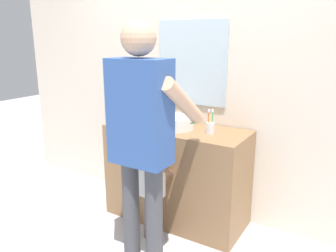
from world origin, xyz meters
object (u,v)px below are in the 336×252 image
soap_bottle (142,116)px  child_toddler (152,182)px  toothbrush_cup (210,127)px  adult_parent (142,128)px

soap_bottle → child_toddler: bearing=-46.5°
soap_bottle → child_toddler: (0.36, -0.38, -0.43)m
toothbrush_cup → adult_parent: adult_parent is taller
child_toddler → adult_parent: adult_parent is taller
child_toddler → toothbrush_cup: bearing=49.1°
child_toddler → adult_parent: bearing=-67.1°
soap_bottle → adult_parent: bearing=-54.3°
toothbrush_cup → soap_bottle: toothbrush_cup is taller
adult_parent → child_toddler: bearing=112.9°
soap_bottle → toothbrush_cup: bearing=-0.0°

